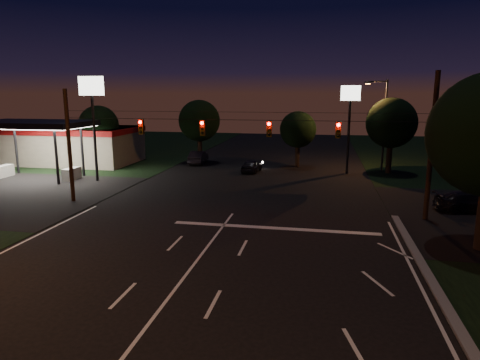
% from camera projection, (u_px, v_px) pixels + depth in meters
% --- Properties ---
extents(ground, '(140.00, 140.00, 0.00)m').
position_uv_depth(ground, '(146.00, 327.00, 14.31)').
color(ground, black).
rests_on(ground, ground).
extents(stop_bar, '(12.00, 0.50, 0.01)m').
position_uv_depth(stop_bar, '(274.00, 228.00, 24.81)').
color(stop_bar, silver).
rests_on(stop_bar, ground).
extents(utility_pole_right, '(0.30, 0.30, 9.00)m').
position_uv_depth(utility_pole_right, '(425.00, 219.00, 26.50)').
color(utility_pole_right, black).
rests_on(utility_pole_right, ground).
extents(utility_pole_left, '(0.28, 0.28, 8.00)m').
position_uv_depth(utility_pole_left, '(74.00, 201.00, 30.97)').
color(utility_pole_left, black).
rests_on(utility_pole_left, ground).
extents(signal_span, '(24.00, 0.40, 1.56)m').
position_uv_depth(signal_span, '(235.00, 128.00, 27.61)').
color(signal_span, black).
rests_on(signal_span, ground).
extents(gas_station, '(14.20, 16.10, 5.25)m').
position_uv_depth(gas_station, '(69.00, 142.00, 47.14)').
color(gas_station, gray).
rests_on(gas_station, ground).
extents(pole_sign_left_near, '(2.20, 0.30, 9.10)m').
position_uv_depth(pole_sign_left_near, '(92.00, 102.00, 36.69)').
color(pole_sign_left_near, black).
rests_on(pole_sign_left_near, ground).
extents(pole_sign_right, '(1.80, 0.30, 8.40)m').
position_uv_depth(pole_sign_right, '(350.00, 109.00, 40.44)').
color(pole_sign_right, black).
rests_on(pole_sign_right, ground).
extents(street_light_right_far, '(2.20, 0.35, 9.00)m').
position_uv_depth(street_light_right_far, '(382.00, 119.00, 41.96)').
color(street_light_right_far, black).
rests_on(street_light_right_far, ground).
extents(tree_far_a, '(4.20, 4.20, 6.42)m').
position_uv_depth(tree_far_a, '(99.00, 126.00, 45.78)').
color(tree_far_a, black).
rests_on(tree_far_a, ground).
extents(tree_far_b, '(4.60, 4.60, 6.98)m').
position_uv_depth(tree_far_b, '(200.00, 121.00, 47.71)').
color(tree_far_b, black).
rests_on(tree_far_b, ground).
extents(tree_far_c, '(3.80, 3.80, 5.86)m').
position_uv_depth(tree_far_c, '(298.00, 130.00, 44.82)').
color(tree_far_c, black).
rests_on(tree_far_c, ground).
extents(tree_far_d, '(4.80, 4.80, 7.30)m').
position_uv_depth(tree_far_d, '(391.00, 124.00, 41.06)').
color(tree_far_d, black).
rests_on(tree_far_d, ground).
extents(car_oncoming_a, '(1.88, 3.78, 1.24)m').
position_uv_depth(car_oncoming_a, '(252.00, 166.00, 42.42)').
color(car_oncoming_a, black).
rests_on(car_oncoming_a, ground).
extents(car_oncoming_b, '(1.81, 4.38, 1.41)m').
position_uv_depth(car_oncoming_b, '(198.00, 157.00, 47.48)').
color(car_oncoming_b, black).
rests_on(car_oncoming_b, ground).
extents(car_cross, '(4.70, 2.32, 1.31)m').
position_uv_depth(car_cross, '(471.00, 202.00, 28.06)').
color(car_cross, black).
rests_on(car_cross, ground).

